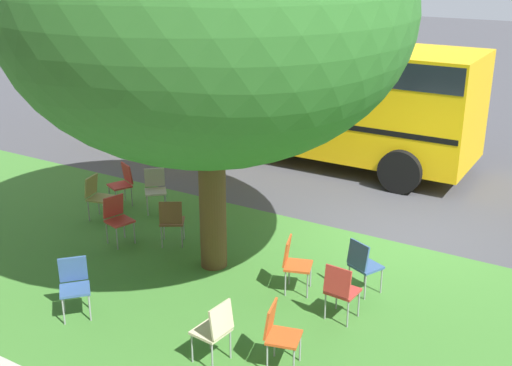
% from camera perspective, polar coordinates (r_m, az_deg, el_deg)
% --- Properties ---
extents(ground, '(80.00, 80.00, 0.00)m').
position_cam_1_polar(ground, '(12.12, 11.98, -4.66)').
color(ground, '#424247').
extents(grass_verge, '(48.00, 6.00, 0.01)m').
position_cam_1_polar(grass_verge, '(9.49, 5.31, -11.76)').
color(grass_verge, '#3D752D').
rests_on(grass_verge, ground).
extents(street_tree, '(6.08, 6.08, 6.40)m').
position_cam_1_polar(street_tree, '(9.66, -4.35, 15.05)').
color(street_tree, brown).
rests_on(street_tree, ground).
extents(chair_0, '(0.59, 0.59, 0.88)m').
position_cam_1_polar(chair_0, '(9.60, -15.96, -8.55)').
color(chair_0, '#335184').
rests_on(chair_0, ground).
extents(chair_1, '(0.57, 0.58, 0.88)m').
position_cam_1_polar(chair_1, '(11.39, -7.56, -3.20)').
color(chair_1, brown).
rests_on(chair_1, ground).
extents(chair_2, '(0.46, 0.46, 0.88)m').
position_cam_1_polar(chair_2, '(8.26, -3.68, -12.79)').
color(chair_2, beige).
rests_on(chair_2, ground).
extents(chair_3, '(0.53, 0.53, 0.88)m').
position_cam_1_polar(chair_3, '(9.85, 3.41, -6.96)').
color(chair_3, '#C64C1E').
rests_on(chair_3, ground).
extents(chair_4, '(0.45, 0.45, 0.88)m').
position_cam_1_polar(chair_4, '(9.17, 7.58, -9.32)').
color(chair_4, '#B7332D').
rests_on(chair_4, ground).
extents(chair_5, '(0.55, 0.55, 0.88)m').
position_cam_1_polar(chair_5, '(9.91, 9.53, -7.05)').
color(chair_5, '#335184').
rests_on(chair_5, ground).
extents(chair_6, '(0.51, 0.51, 0.88)m').
position_cam_1_polar(chair_6, '(8.19, 2.03, -13.11)').
color(chair_6, '#C64C1E').
rests_on(chair_6, ground).
extents(chair_7, '(0.59, 0.59, 0.88)m').
position_cam_1_polar(chair_7, '(12.95, -9.01, -0.32)').
color(chair_7, '#ADA393').
rests_on(chair_7, ground).
extents(chair_8, '(0.50, 0.50, 0.88)m').
position_cam_1_polar(chair_8, '(12.80, -14.07, -0.96)').
color(chair_8, olive).
rests_on(chair_8, ground).
extents(chair_9, '(0.52, 0.51, 0.88)m').
position_cam_1_polar(chair_9, '(11.67, -12.32, -2.90)').
color(chair_9, '#B7332D').
rests_on(chair_9, ground).
extents(chair_10, '(0.55, 0.55, 0.88)m').
position_cam_1_polar(chair_10, '(13.37, -11.84, 0.15)').
color(chair_10, '#B7332D').
rests_on(chair_10, ground).
extents(school_bus, '(10.40, 2.80, 2.88)m').
position_cam_1_polar(school_bus, '(16.48, 1.22, 8.86)').
color(school_bus, yellow).
rests_on(school_bus, ground).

